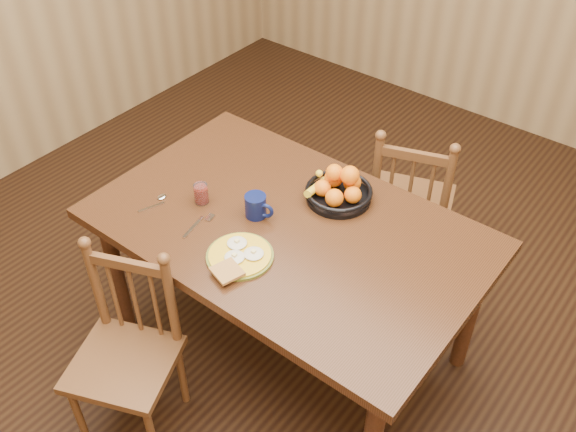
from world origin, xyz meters
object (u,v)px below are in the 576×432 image
Objects in this scene: chair_far at (410,203)px; fruit_bowl at (339,189)px; chair_near at (127,354)px; dining_table at (288,240)px; coffee_mug at (256,206)px; breakfast_plate at (239,256)px.

fruit_bowl reaches higher than chair_far.
chair_near is at bearing -108.16° from fruit_bowl.
coffee_mug is at bearing -167.37° from dining_table.
chair_near is at bearing -110.16° from dining_table.
breakfast_plate is 0.26m from coffee_mug.
chair_far is (0.16, 0.79, -0.23)m from dining_table.
chair_far reaches higher than dining_table.
dining_table is 1.86× the size of chair_near.
chair_near is 1.10m from fruit_bowl.
fruit_bowl reaches higher than dining_table.
fruit_bowl is at bearing 49.31° from chair_near.
chair_near is 2.97× the size of fruit_bowl.
breakfast_plate is 0.55m from fruit_bowl.
chair_far reaches higher than breakfast_plate.
breakfast_plate is at bearing -96.14° from dining_table.
chair_near is 0.78m from coffee_mug.
chair_far is 1.04× the size of chair_near.
breakfast_plate is at bearing -64.68° from coffee_mug.
fruit_bowl is (0.09, 0.54, 0.04)m from breakfast_plate.
dining_table is at bearing 58.88° from chair_far.
coffee_mug is at bearing 115.32° from breakfast_plate.
coffee_mug is (0.12, 0.67, 0.38)m from chair_near.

